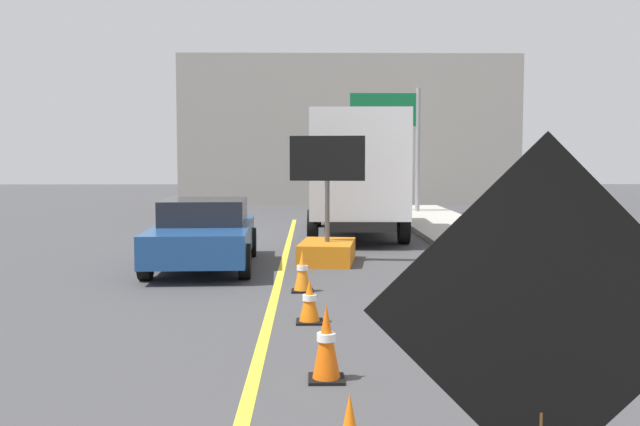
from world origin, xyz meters
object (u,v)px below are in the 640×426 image
box_truck (356,171)px  highway_guide_sign (398,128)px  pickup_car (204,233)px  roadwork_sign (542,321)px  arrow_board_trailer (327,240)px  traffic_cone_curbside (302,271)px  traffic_cone_mid_lane (326,343)px  traffic_cone_far_lane (310,301)px

box_truck → highway_guide_sign: (2.17, 7.65, 1.56)m
pickup_car → highway_guide_sign: size_ratio=0.93×
roadwork_sign → highway_guide_sign: size_ratio=0.47×
roadwork_sign → arrow_board_trailer: arrow_board_trailer is taller
box_truck → traffic_cone_curbside: size_ratio=10.50×
traffic_cone_mid_lane → traffic_cone_far_lane: 2.48m
highway_guide_sign → traffic_cone_curbside: (-3.62, -16.21, -3.07)m
arrow_board_trailer → pickup_car: bearing=-168.1°
roadwork_sign → arrow_board_trailer: (-0.70, 11.71, -0.99)m
arrow_board_trailer → traffic_cone_far_lane: bearing=-93.9°
roadwork_sign → highway_guide_sign: bearing=84.4°
pickup_car → traffic_cone_mid_lane: 7.82m
traffic_cone_far_lane → traffic_cone_curbside: size_ratio=0.85×
traffic_cone_mid_lane → traffic_cone_far_lane: size_ratio=1.29×
roadwork_sign → traffic_cone_far_lane: 6.39m
traffic_cone_curbside → box_truck: bearing=80.4°
traffic_cone_curbside → pickup_car: bearing=126.6°
box_truck → highway_guide_sign: size_ratio=1.49×
arrow_board_trailer → pickup_car: 2.61m
traffic_cone_mid_lane → arrow_board_trailer: bearing=88.6°
box_truck → pickup_car: size_ratio=1.61×
box_truck → traffic_cone_far_lane: bearing=-97.0°
traffic_cone_mid_lane → traffic_cone_curbside: size_ratio=1.10×
roadwork_sign → traffic_cone_mid_lane: roadwork_sign is taller
arrow_board_trailer → box_truck: size_ratio=0.36×
traffic_cone_curbside → traffic_cone_far_lane: bearing=-86.8°
box_truck → traffic_cone_curbside: 8.81m
arrow_board_trailer → box_truck: box_truck is taller
traffic_cone_far_lane → highway_guide_sign: bearing=79.3°
pickup_car → arrow_board_trailer: bearing=11.9°
roadwork_sign → pickup_car: size_ratio=0.50×
roadwork_sign → traffic_cone_curbside: (-1.19, 8.41, -1.12)m
box_truck → traffic_cone_far_lane: size_ratio=12.37×
box_truck → traffic_cone_curbside: box_truck is taller
pickup_car → traffic_cone_mid_lane: size_ratio=5.96×
roadwork_sign → highway_guide_sign: highway_guide_sign is taller
pickup_car → traffic_cone_far_lane: size_ratio=7.71×
traffic_cone_mid_lane → pickup_car: bearing=107.4°
box_truck → traffic_cone_curbside: bearing=-99.6°
box_truck → highway_guide_sign: bearing=74.2°
roadwork_sign → highway_guide_sign: 24.82m
box_truck → pickup_car: box_truck is taller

